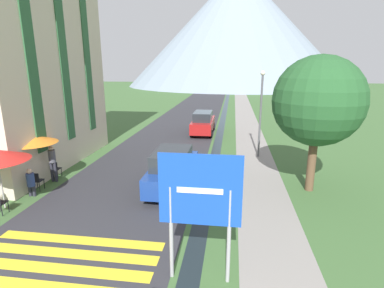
# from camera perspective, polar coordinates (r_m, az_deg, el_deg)

# --- Properties ---
(ground_plane) EXTENTS (160.00, 160.00, 0.00)m
(ground_plane) POSITION_cam_1_polar(r_m,az_deg,el_deg) (23.74, 2.30, 1.49)
(ground_plane) COLOR #3D6033
(road) EXTENTS (6.40, 60.00, 0.01)m
(road) POSITION_cam_1_polar(r_m,az_deg,el_deg) (33.77, -0.29, 5.47)
(road) COLOR #2D2D33
(road) RESTS_ON ground_plane
(footpath) EXTENTS (2.20, 60.00, 0.01)m
(footpath) POSITION_cam_1_polar(r_m,az_deg,el_deg) (33.48, 10.14, 5.16)
(footpath) COLOR gray
(footpath) RESTS_ON ground_plane
(drainage_channel) EXTENTS (0.60, 60.00, 0.00)m
(drainage_channel) POSITION_cam_1_polar(r_m,az_deg,el_deg) (33.46, 6.02, 5.30)
(drainage_channel) COLOR black
(drainage_channel) RESTS_ON ground_plane
(crosswalk_marking) EXTENTS (5.44, 2.54, 0.01)m
(crosswalk_marking) POSITION_cam_1_polar(r_m,az_deg,el_deg) (9.91, -23.41, -19.72)
(crosswalk_marking) COLOR yellow
(crosswalk_marking) RESTS_ON ground_plane
(mountain_distant) EXTENTS (60.67, 60.67, 30.97)m
(mountain_distant) POSITION_cam_1_polar(r_m,az_deg,el_deg) (89.74, 8.71, 20.97)
(mountain_distant) COLOR gray
(mountain_distant) RESTS_ON ground_plane
(hotel_building) EXTENTS (6.12, 9.95, 12.15)m
(hotel_building) POSITION_cam_1_polar(r_m,az_deg,el_deg) (18.98, -31.14, 16.00)
(hotel_building) COLOR beige
(hotel_building) RESTS_ON ground_plane
(road_sign) EXTENTS (2.04, 0.11, 3.42)m
(road_sign) POSITION_cam_1_polar(r_m,az_deg,el_deg) (7.40, 1.51, -10.64)
(road_sign) COLOR #9E9EA3
(road_sign) RESTS_ON ground_plane
(parked_car_near) EXTENTS (1.85, 4.43, 1.82)m
(parked_car_near) POSITION_cam_1_polar(r_m,az_deg,el_deg) (13.53, -3.68, -4.78)
(parked_car_near) COLOR navy
(parked_car_near) RESTS_ON ground_plane
(parked_car_far) EXTENTS (1.73, 4.55, 1.82)m
(parked_car_far) POSITION_cam_1_polar(r_m,az_deg,el_deg) (24.53, 2.11, 4.10)
(parked_car_far) COLOR #A31919
(parked_car_far) RESTS_ON ground_plane
(cafe_chair_middle) EXTENTS (0.40, 0.40, 0.85)m
(cafe_chair_middle) POSITION_cam_1_polar(r_m,az_deg,el_deg) (15.04, -27.52, -6.06)
(cafe_chair_middle) COLOR black
(cafe_chair_middle) RESTS_ON ground_plane
(cafe_chair_far_right) EXTENTS (0.40, 0.40, 0.85)m
(cafe_chair_far_right) POSITION_cam_1_polar(r_m,az_deg,el_deg) (16.31, -24.65, -4.18)
(cafe_chair_far_right) COLOR black
(cafe_chair_far_right) RESTS_ON ground_plane
(cafe_chair_far_left) EXTENTS (0.40, 0.40, 0.85)m
(cafe_chair_far_left) POSITION_cam_1_polar(r_m,az_deg,el_deg) (16.66, -26.06, -3.96)
(cafe_chair_far_left) COLOR black
(cafe_chair_far_left) RESTS_ON ground_plane
(cafe_umbrella_middle_orange) EXTENTS (2.29, 2.29, 2.39)m
(cafe_umbrella_middle_orange) POSITION_cam_1_polar(r_m,az_deg,el_deg) (15.48, -28.32, 0.88)
(cafe_umbrella_middle_orange) COLOR #B7B2A8
(cafe_umbrella_middle_orange) RESTS_ON ground_plane
(person_seated_near) EXTENTS (0.32, 0.32, 1.23)m
(person_seated_near) POSITION_cam_1_polar(r_m,az_deg,el_deg) (14.48, -28.37, -6.22)
(person_seated_near) COLOR #282833
(person_seated_near) RESTS_ON ground_plane
(person_standing_terrace) EXTENTS (0.32, 0.32, 1.78)m
(person_standing_terrace) POSITION_cam_1_polar(r_m,az_deg,el_deg) (15.68, -25.05, -2.94)
(person_standing_terrace) COLOR #282833
(person_standing_terrace) RESTS_ON ground_plane
(streetlamp) EXTENTS (0.28, 0.28, 5.14)m
(streetlamp) POSITION_cam_1_polar(r_m,az_deg,el_deg) (18.28, 12.99, 6.89)
(streetlamp) COLOR #515156
(streetlamp) RESTS_ON ground_plane
(tree_by_path) EXTENTS (3.79, 3.79, 5.88)m
(tree_by_path) POSITION_cam_1_polar(r_m,az_deg,el_deg) (13.64, 22.89, 7.49)
(tree_by_path) COLOR brown
(tree_by_path) RESTS_ON ground_plane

